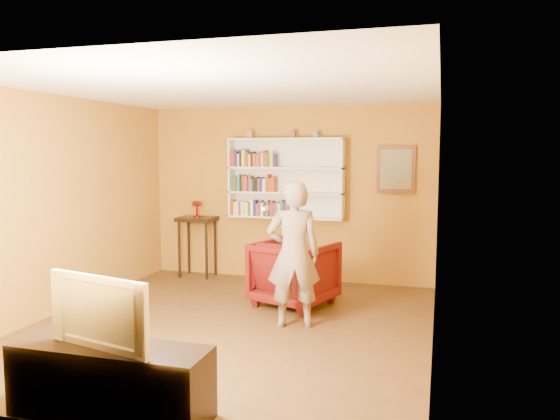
# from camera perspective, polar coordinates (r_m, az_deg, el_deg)

# --- Properties ---
(room_shell) EXTENTS (5.30, 5.80, 2.88)m
(room_shell) POSITION_cam_1_polar(r_m,az_deg,el_deg) (6.22, -5.33, -3.08)
(room_shell) COLOR #472F16
(room_shell) RESTS_ON ground
(bookshelf) EXTENTS (1.80, 0.29, 1.23)m
(bookshelf) POSITION_cam_1_polar(r_m,az_deg,el_deg) (8.43, 0.72, 3.31)
(bookshelf) COLOR white
(bookshelf) RESTS_ON room_shell
(books_row_lower) EXTENTS (0.93, 0.19, 0.26)m
(books_row_lower) POSITION_cam_1_polar(r_m,az_deg,el_deg) (8.48, -2.05, 0.15)
(books_row_lower) COLOR #983117
(books_row_lower) RESTS_ON bookshelf
(books_row_middle) EXTENTS (0.71, 0.19, 0.27)m
(books_row_middle) POSITION_cam_1_polar(r_m,az_deg,el_deg) (8.48, -2.77, 2.73)
(books_row_middle) COLOR teal
(books_row_middle) RESTS_ON bookshelf
(books_row_upper) EXTENTS (0.73, 0.19, 0.27)m
(books_row_upper) POSITION_cam_1_polar(r_m,az_deg,el_deg) (8.47, -2.82, 5.32)
(books_row_upper) COLOR #983117
(books_row_upper) RESTS_ON bookshelf
(ornament_left) EXTENTS (0.09, 0.09, 0.12)m
(ornament_left) POSITION_cam_1_polar(r_m,az_deg,el_deg) (8.54, -3.17, 7.90)
(ornament_left) COLOR #AD7531
(ornament_left) RESTS_ON bookshelf
(ornament_centre) EXTENTS (0.08, 0.08, 0.11)m
(ornament_centre) POSITION_cam_1_polar(r_m,az_deg,el_deg) (8.34, 1.33, 7.93)
(ornament_centre) COLOR maroon
(ornament_centre) RESTS_ON bookshelf
(ornament_right) EXTENTS (0.07, 0.07, 0.10)m
(ornament_right) POSITION_cam_1_polar(r_m,az_deg,el_deg) (8.25, 3.76, 7.88)
(ornament_right) COLOR slate
(ornament_right) RESTS_ON bookshelf
(framed_painting) EXTENTS (0.55, 0.05, 0.70)m
(framed_painting) POSITION_cam_1_polar(r_m,az_deg,el_deg) (8.18, 12.04, 4.18)
(framed_painting) COLOR #593119
(framed_painting) RESTS_ON room_shell
(console_table) EXTENTS (0.59, 0.45, 0.96)m
(console_table) POSITION_cam_1_polar(r_m,az_deg,el_deg) (8.86, -8.66, -1.80)
(console_table) COLOR black
(console_table) RESTS_ON ground
(ruby_lustre) EXTENTS (0.17, 0.16, 0.26)m
(ruby_lustre) POSITION_cam_1_polar(r_m,az_deg,el_deg) (8.82, -8.70, 0.49)
(ruby_lustre) COLOR maroon
(ruby_lustre) RESTS_ON console_table
(armchair) EXTENTS (1.16, 1.18, 0.86)m
(armchair) POSITION_cam_1_polar(r_m,az_deg,el_deg) (7.18, 1.54, -6.59)
(armchair) COLOR #410406
(armchair) RESTS_ON ground
(person) EXTENTS (0.71, 0.57, 1.69)m
(person) POSITION_cam_1_polar(r_m,az_deg,el_deg) (6.23, 1.42, -4.64)
(person) COLOR #7C695B
(person) RESTS_ON ground
(game_remote) EXTENTS (0.04, 0.15, 0.04)m
(game_remote) POSITION_cam_1_polar(r_m,az_deg,el_deg) (5.91, -1.54, 0.17)
(game_remote) COLOR silver
(game_remote) RESTS_ON person
(tv_cabinet) EXTENTS (1.55, 0.46, 0.55)m
(tv_cabinet) POSITION_cam_1_polar(r_m,az_deg,el_deg) (4.52, -17.26, -16.67)
(tv_cabinet) COLOR black
(tv_cabinet) RESTS_ON ground
(television) EXTENTS (0.96, 0.35, 0.55)m
(television) POSITION_cam_1_polar(r_m,az_deg,el_deg) (4.34, -17.49, -9.91)
(television) COLOR black
(television) RESTS_ON tv_cabinet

